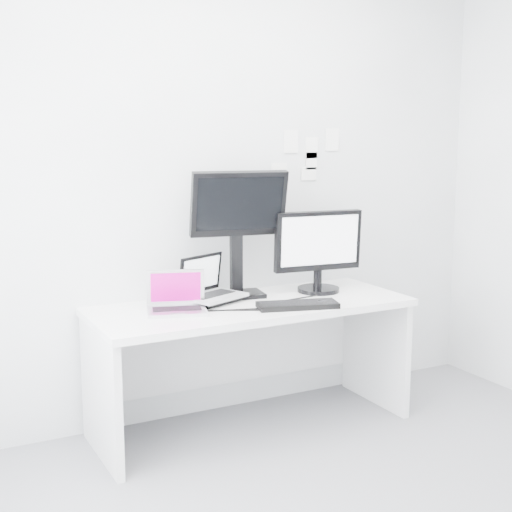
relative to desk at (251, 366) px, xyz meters
name	(u,v)px	position (x,y,z in m)	size (l,w,h in m)	color
back_wall	(224,188)	(0.00, 0.35, 0.99)	(3.60, 3.60, 0.00)	silver
desk	(251,366)	(0.00, 0.00, 0.00)	(1.80, 0.70, 0.73)	white
macbook	(177,292)	(-0.45, -0.02, 0.48)	(0.31, 0.23, 0.23)	silver
speaker	(186,289)	(-0.32, 0.18, 0.45)	(0.08, 0.08, 0.16)	black
dell_laptop	(214,279)	(-0.18, 0.11, 0.50)	(0.33, 0.25, 0.27)	#ACAEB3
rear_monitor	(238,233)	(0.01, 0.18, 0.74)	(0.55, 0.20, 0.75)	black
samsung_monitor	(319,250)	(0.50, 0.08, 0.62)	(0.55, 0.25, 0.50)	black
keyboard	(298,305)	(0.18, -0.21, 0.38)	(0.44, 0.16, 0.03)	black
mouse	(321,303)	(0.31, -0.24, 0.38)	(0.10, 0.06, 0.03)	black
wall_note_0	(291,141)	(0.45, 0.34, 1.26)	(0.10, 0.00, 0.14)	white
wall_note_1	(312,148)	(0.60, 0.34, 1.22)	(0.09, 0.00, 0.13)	white
wall_note_2	(332,140)	(0.75, 0.34, 1.26)	(0.10, 0.00, 0.14)	white
wall_note_3	(309,174)	(0.58, 0.34, 1.05)	(0.11, 0.00, 0.08)	white
wall_note_4	(279,174)	(0.37, 0.34, 1.06)	(0.11, 0.00, 0.13)	white
wall_note_5	(311,161)	(0.60, 0.34, 1.13)	(0.08, 0.00, 0.11)	white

